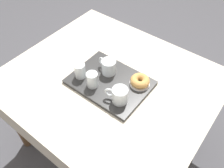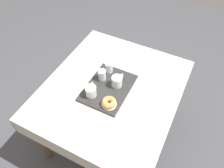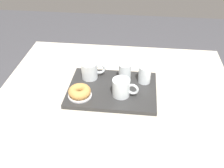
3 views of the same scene
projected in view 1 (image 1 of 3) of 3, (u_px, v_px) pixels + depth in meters
ground_plane at (110, 140)px, 1.94m from camera, size 6.00×6.00×0.00m
dining_table at (110, 90)px, 1.47m from camera, size 1.21×1.06×0.73m
serving_tray at (110, 82)px, 1.37m from camera, size 0.45×0.33×0.02m
tea_mug_left at (119, 96)px, 1.23m from camera, size 0.13×0.09×0.09m
tea_mug_right at (109, 67)px, 1.38m from camera, size 0.13×0.09×0.09m
water_glass_near at (92, 80)px, 1.31m from camera, size 0.06×0.06×0.09m
water_glass_far at (80, 71)px, 1.35m from camera, size 0.06×0.06×0.09m
donut_plate_left at (140, 84)px, 1.34m from camera, size 0.12×0.12×0.01m
sugar_donut_left at (140, 81)px, 1.32m from camera, size 0.11×0.11×0.04m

